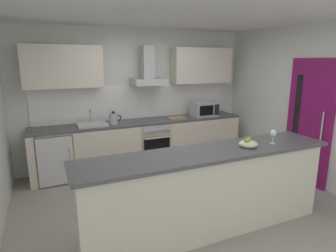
{
  "coord_description": "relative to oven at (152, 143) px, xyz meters",
  "views": [
    {
      "loc": [
        -1.68,
        -3.27,
        2.01
      ],
      "look_at": [
        -0.0,
        0.5,
        1.05
      ],
      "focal_mm": 30.15,
      "sensor_mm": 36.0,
      "label": 1
    }
  ],
  "objects": [
    {
      "name": "ground",
      "position": [
        -0.16,
        -1.64,
        -0.47
      ],
      "size": [
        5.53,
        4.97,
        0.02
      ],
      "primitive_type": "cube",
      "color": "gray"
    },
    {
      "name": "ceiling",
      "position": [
        -0.16,
        -1.64,
        2.15
      ],
      "size": [
        5.53,
        4.97,
        0.02
      ],
      "primitive_type": "cube",
      "color": "white"
    },
    {
      "name": "wall_back",
      "position": [
        -0.16,
        0.41,
        0.84
      ],
      "size": [
        5.53,
        0.12,
        2.6
      ],
      "primitive_type": "cube",
      "color": "silver",
      "rests_on": "ground"
    },
    {
      "name": "wall_right",
      "position": [
        2.17,
        -1.64,
        0.84
      ],
      "size": [
        0.12,
        4.97,
        2.6
      ],
      "primitive_type": "cube",
      "color": "silver",
      "rests_on": "ground"
    },
    {
      "name": "backsplash_tile",
      "position": [
        -0.16,
        0.33,
        0.77
      ],
      "size": [
        3.85,
        0.02,
        0.66
      ],
      "primitive_type": "cube",
      "color": "white"
    },
    {
      "name": "counter_back",
      "position": [
        -0.16,
        0.03,
        -0.01
      ],
      "size": [
        3.99,
        0.6,
        0.9
      ],
      "color": "beige",
      "rests_on": "ground"
    },
    {
      "name": "counter_island",
      "position": [
        -0.16,
        -2.3,
        0.05
      ],
      "size": [
        3.09,
        0.64,
        1.01
      ],
      "color": "beige",
      "rests_on": "ground"
    },
    {
      "name": "upper_cabinets",
      "position": [
        -0.16,
        0.18,
        1.45
      ],
      "size": [
        3.94,
        0.32,
        0.7
      ],
      "color": "beige"
    },
    {
      "name": "side_door",
      "position": [
        2.09,
        -1.74,
        0.57
      ],
      "size": [
        0.08,
        0.85,
        2.05
      ],
      "color": "#7A1456",
      "rests_on": "ground"
    },
    {
      "name": "oven",
      "position": [
        0.0,
        0.0,
        0.0
      ],
      "size": [
        0.6,
        0.62,
        0.8
      ],
      "color": "slate",
      "rests_on": "ground"
    },
    {
      "name": "refrigerator",
      "position": [
        -1.75,
        -0.0,
        -0.03
      ],
      "size": [
        0.58,
        0.6,
        0.85
      ],
      "color": "white",
      "rests_on": "ground"
    },
    {
      "name": "microwave",
      "position": [
        1.15,
        -0.03,
        0.59
      ],
      "size": [
        0.5,
        0.38,
        0.3
      ],
      "color": "#B7BABC",
      "rests_on": "counter_back"
    },
    {
      "name": "sink",
      "position": [
        -1.1,
        0.01,
        0.47
      ],
      "size": [
        0.5,
        0.4,
        0.26
      ],
      "color": "silver",
      "rests_on": "counter_back"
    },
    {
      "name": "kettle",
      "position": [
        -0.73,
        -0.03,
        0.55
      ],
      "size": [
        0.29,
        0.15,
        0.24
      ],
      "color": "#B7BABC",
      "rests_on": "counter_back"
    },
    {
      "name": "range_hood",
      "position": [
        -0.0,
        0.13,
        1.33
      ],
      "size": [
        0.62,
        0.45,
        0.72
      ],
      "color": "#B7BABC"
    },
    {
      "name": "wine_glass",
      "position": [
        0.72,
        -2.37,
        0.67
      ],
      "size": [
        0.08,
        0.08,
        0.18
      ],
      "color": "silver",
      "rests_on": "counter_island"
    },
    {
      "name": "fruit_bowl",
      "position": [
        0.35,
        -2.36,
        0.59
      ],
      "size": [
        0.22,
        0.22,
        0.13
      ],
      "color": "beige",
      "rests_on": "counter_island"
    },
    {
      "name": "chopping_board",
      "position": [
        0.52,
        -0.02,
        0.45
      ],
      "size": [
        0.34,
        0.23,
        0.02
      ],
      "primitive_type": "cube",
      "rotation": [
        0.0,
        0.0,
        -0.02
      ],
      "color": "tan",
      "rests_on": "counter_back"
    }
  ]
}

